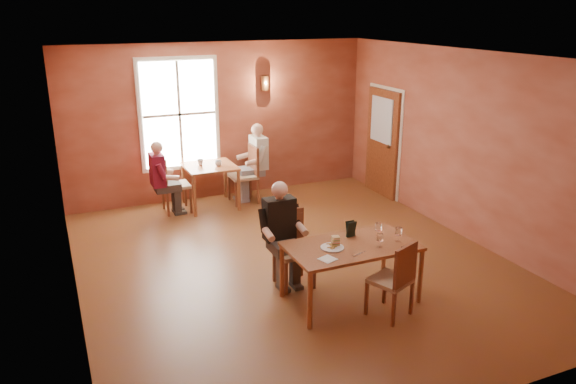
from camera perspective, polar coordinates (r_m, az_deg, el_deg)
name	(u,v)px	position (r m, az deg, el deg)	size (l,w,h in m)	color
ground	(293,263)	(8.37, 0.55, -7.23)	(6.00, 7.00, 0.01)	brown
wall_back	(220,121)	(11.05, -6.91, 7.15)	(6.00, 0.04, 3.00)	brown
wall_front	(461,266)	(5.05, 17.15, -7.23)	(6.00, 0.04, 3.00)	brown
wall_left	(65,192)	(7.21, -21.73, -0.05)	(0.04, 7.00, 3.00)	brown
wall_right	(465,145)	(9.44, 17.50, 4.53)	(0.04, 7.00, 3.00)	brown
ceiling	(294,56)	(7.58, 0.62, 13.69)	(6.00, 7.00, 0.04)	white
window	(179,114)	(10.77, -10.98, 7.75)	(1.36, 0.10, 1.96)	white
door	(382,143)	(11.29, 9.50, 4.94)	(0.12, 1.04, 2.10)	maroon
wall_sconce	(265,83)	(11.13, -2.38, 11.00)	(0.16, 0.16, 0.28)	brown
main_table	(350,272)	(7.28, 6.36, -8.12)	(1.63, 0.92, 0.76)	brown
chair_diner_main	(294,250)	(7.54, 0.62, -5.93)	(0.45, 0.45, 1.03)	#41230E
diner_main	(295,239)	(7.45, 0.72, -4.84)	(0.55, 0.55, 1.36)	black
chair_empty	(390,278)	(6.96, 10.35, -8.64)	(0.43, 0.43, 0.98)	#622E14
plate_food	(332,247)	(6.99, 4.52, -5.59)	(0.29, 0.29, 0.04)	white
sandwich	(336,242)	(7.04, 4.86, -5.09)	(0.09, 0.09, 0.11)	tan
goblet_a	(378,230)	(7.35, 9.16, -3.81)	(0.09, 0.09, 0.22)	white
goblet_b	(398,234)	(7.27, 11.16, -4.22)	(0.08, 0.08, 0.21)	white
goblet_c	(380,240)	(7.07, 9.33, -4.82)	(0.08, 0.08, 0.20)	silver
menu_stand	(351,229)	(7.33, 6.41, -3.74)	(0.13, 0.06, 0.21)	black
knife	(359,254)	(6.88, 7.26, -6.25)	(0.22, 0.02, 0.00)	white
napkin	(328,259)	(6.71, 4.05, -6.81)	(0.18, 0.18, 0.01)	white
sunglasses	(406,247)	(7.16, 11.92, -5.45)	(0.13, 0.04, 0.02)	black
second_table	(211,186)	(10.65, -7.87, 0.60)	(0.92, 0.92, 0.81)	brown
chair_diner_white	(243,175)	(10.79, -4.59, 1.76)	(0.49, 0.49, 1.10)	#4A2414
diner_white	(244,166)	(10.75, -4.46, 2.67)	(0.58, 0.58, 1.45)	silver
chair_diner_maroon	(176,184)	(10.47, -11.32, 0.81)	(0.47, 0.47, 1.06)	#5A2B15
diner_maroon	(174,177)	(10.42, -11.52, 1.50)	(0.53, 0.53, 1.33)	#511412
cup_a	(218,163)	(10.47, -7.10, 2.92)	(0.13, 0.13, 0.10)	silver
cup_b	(200,162)	(10.58, -8.89, 3.02)	(0.12, 0.12, 0.11)	white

